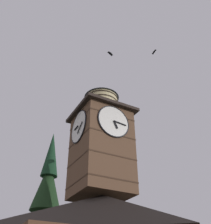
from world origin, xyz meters
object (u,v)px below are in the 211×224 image
Objects in this scene: clock_tower at (101,142)px; flying_bird_high at (154,52)px; flying_bird_low at (110,53)px; moon at (117,190)px.

flying_bird_high is at bearing 154.82° from clock_tower.
flying_bird_low is (0.02, 1.64, 8.17)m from clock_tower.
clock_tower is 4.63× the size of moon.
clock_tower is 11.44m from flying_bird_high.
moon is at bearing -122.88° from clock_tower.
flying_bird_low reaches higher than clock_tower.
flying_bird_low is (4.74, -0.58, -2.01)m from flying_bird_high.
moon is at bearing -121.48° from flying_bird_low.
flying_bird_high reaches higher than clock_tower.
flying_bird_high is (-4.72, 2.22, 10.17)m from clock_tower.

